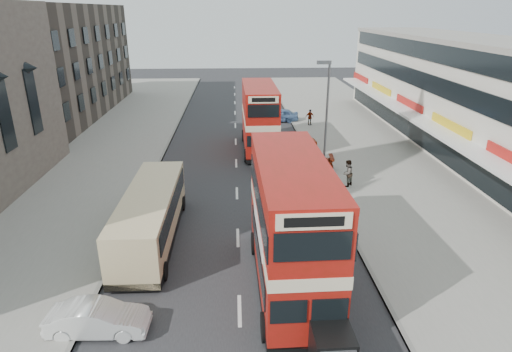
% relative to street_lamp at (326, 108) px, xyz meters
% --- Properties ---
extents(ground, '(160.00, 160.00, 0.00)m').
position_rel_street_lamp_xyz_m(ground, '(-6.52, -18.00, -4.78)').
color(ground, '#28282B').
rests_on(ground, ground).
extents(road_surface, '(12.00, 90.00, 0.01)m').
position_rel_street_lamp_xyz_m(road_surface, '(-6.52, 2.00, -4.78)').
color(road_surface, '#28282B').
rests_on(road_surface, ground).
extents(pavement_right, '(12.00, 90.00, 0.15)m').
position_rel_street_lamp_xyz_m(pavement_right, '(5.48, 2.00, -4.71)').
color(pavement_right, gray).
rests_on(pavement_right, ground).
extents(pavement_left, '(12.00, 90.00, 0.15)m').
position_rel_street_lamp_xyz_m(pavement_left, '(-18.52, 2.00, -4.71)').
color(pavement_left, gray).
rests_on(pavement_left, ground).
extents(kerb_left, '(0.20, 90.00, 0.16)m').
position_rel_street_lamp_xyz_m(kerb_left, '(-12.62, 2.00, -4.71)').
color(kerb_left, gray).
rests_on(kerb_left, ground).
extents(kerb_right, '(0.20, 90.00, 0.16)m').
position_rel_street_lamp_xyz_m(kerb_right, '(-0.42, 2.00, -4.71)').
color(kerb_right, gray).
rests_on(kerb_right, ground).
extents(brick_terrace, '(14.00, 28.00, 12.00)m').
position_rel_street_lamp_xyz_m(brick_terrace, '(-28.52, 20.00, 1.22)').
color(brick_terrace, '#66594C').
rests_on(brick_terrace, ground).
extents(commercial_row, '(9.90, 46.20, 9.30)m').
position_rel_street_lamp_xyz_m(commercial_row, '(13.42, 4.00, -0.09)').
color(commercial_row, beige).
rests_on(commercial_row, ground).
extents(street_lamp, '(1.00, 0.20, 8.12)m').
position_rel_street_lamp_xyz_m(street_lamp, '(0.00, 0.00, 0.00)').
color(street_lamp, slate).
rests_on(street_lamp, ground).
extents(bus_main, '(2.96, 10.20, 5.61)m').
position_rel_street_lamp_xyz_m(bus_main, '(-4.30, -14.42, -1.83)').
color(bus_main, black).
rests_on(bus_main, ground).
extents(bus_second, '(2.77, 9.78, 5.38)m').
position_rel_street_lamp_xyz_m(bus_second, '(-4.45, 5.46, -1.95)').
color(bus_second, black).
rests_on(bus_second, ground).
extents(coach, '(2.54, 9.59, 2.54)m').
position_rel_street_lamp_xyz_m(coach, '(-11.02, -10.01, -3.29)').
color(coach, black).
rests_on(coach, ground).
extents(car_left_front, '(3.81, 1.45, 1.24)m').
position_rel_street_lamp_xyz_m(car_left_front, '(-11.82, -16.97, -4.16)').
color(car_left_front, white).
rests_on(car_left_front, ground).
extents(car_right_a, '(4.62, 2.28, 1.29)m').
position_rel_street_lamp_xyz_m(car_right_a, '(-1.50, -0.12, -4.14)').
color(car_right_a, '#A12D10').
rests_on(car_right_a, ground).
extents(car_right_b, '(4.51, 2.44, 1.20)m').
position_rel_street_lamp_xyz_m(car_right_b, '(-1.71, 5.35, -4.18)').
color(car_right_b, '#D74615').
rests_on(car_right_b, ground).
extents(car_right_c, '(4.25, 1.94, 1.41)m').
position_rel_street_lamp_xyz_m(car_right_c, '(-1.74, 15.51, -4.08)').
color(car_right_c, '#5478A8').
rests_on(car_right_c, ground).
extents(pedestrian_near, '(0.82, 0.82, 1.88)m').
position_rel_street_lamp_xyz_m(pedestrian_near, '(0.97, -3.46, -3.70)').
color(pedestrian_near, gray).
rests_on(pedestrian_near, pavement_right).
extents(pedestrian_far, '(1.02, 0.60, 1.63)m').
position_rel_street_lamp_xyz_m(pedestrian_far, '(1.25, 13.35, -3.82)').
color(pedestrian_far, gray).
rests_on(pedestrian_far, pavement_right).
extents(cyclist, '(0.72, 1.92, 2.03)m').
position_rel_street_lamp_xyz_m(cyclist, '(-1.75, -0.04, -4.11)').
color(cyclist, gray).
rests_on(cyclist, ground).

